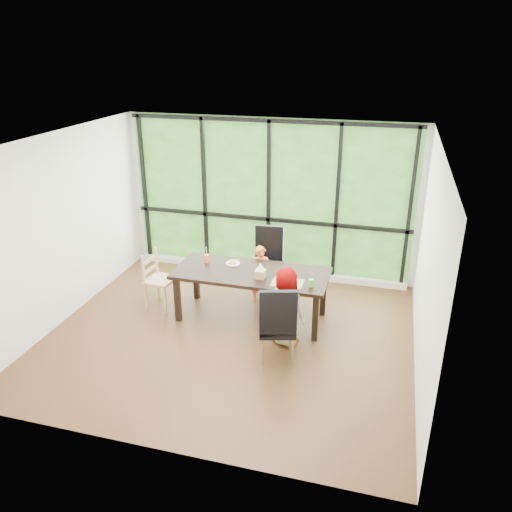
# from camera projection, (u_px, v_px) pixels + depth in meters

# --- Properties ---
(ground) EXTENTS (5.00, 5.00, 0.00)m
(ground) POSITION_uv_depth(u_px,v_px,m) (230.00, 335.00, 7.13)
(ground) COLOR black
(ground) RESTS_ON ground
(back_wall) EXTENTS (5.00, 0.00, 5.00)m
(back_wall) POSITION_uv_depth(u_px,v_px,m) (269.00, 199.00, 8.59)
(back_wall) COLOR silver
(back_wall) RESTS_ON ground
(foliage_backdrop) EXTENTS (4.80, 0.02, 2.65)m
(foliage_backdrop) POSITION_uv_depth(u_px,v_px,m) (269.00, 199.00, 8.58)
(foliage_backdrop) COLOR #225218
(foliage_backdrop) RESTS_ON back_wall
(window_mullions) EXTENTS (4.80, 0.06, 2.65)m
(window_mullions) POSITION_uv_depth(u_px,v_px,m) (269.00, 200.00, 8.54)
(window_mullions) COLOR black
(window_mullions) RESTS_ON back_wall
(window_sill) EXTENTS (4.80, 0.12, 0.10)m
(window_sill) POSITION_uv_depth(u_px,v_px,m) (267.00, 270.00, 9.02)
(window_sill) COLOR silver
(window_sill) RESTS_ON ground
(dining_table) EXTENTS (2.30, 1.12, 0.75)m
(dining_table) POSITION_uv_depth(u_px,v_px,m) (251.00, 295.00, 7.45)
(dining_table) COLOR black
(dining_table) RESTS_ON ground
(chair_window_leather) EXTENTS (0.50, 0.50, 1.08)m
(chair_window_leather) POSITION_uv_depth(u_px,v_px,m) (267.00, 261.00, 8.18)
(chair_window_leather) COLOR black
(chair_window_leather) RESTS_ON ground
(chair_interior_leather) EXTENTS (0.57, 0.57, 1.08)m
(chair_interior_leather) POSITION_uv_depth(u_px,v_px,m) (277.00, 322.00, 6.41)
(chair_interior_leather) COLOR black
(chair_interior_leather) RESTS_ON ground
(chair_end_beech) EXTENTS (0.45, 0.46, 0.90)m
(chair_end_beech) POSITION_uv_depth(u_px,v_px,m) (161.00, 280.00, 7.74)
(chair_end_beech) COLOR tan
(chair_end_beech) RESTS_ON ground
(child_toddler) EXTENTS (0.40, 0.34, 0.92)m
(child_toddler) POSITION_uv_depth(u_px,v_px,m) (261.00, 274.00, 7.92)
(child_toddler) COLOR #DF5C2C
(child_toddler) RESTS_ON ground
(child_older) EXTENTS (0.64, 0.54, 1.11)m
(child_older) POSITION_uv_depth(u_px,v_px,m) (288.00, 307.00, 6.75)
(child_older) COLOR gray
(child_older) RESTS_ON ground
(placemat) EXTENTS (0.43, 0.31, 0.01)m
(placemat) POSITION_uv_depth(u_px,v_px,m) (287.00, 283.00, 6.96)
(placemat) COLOR tan
(placemat) RESTS_ON dining_table
(plate_far) EXTENTS (0.21, 0.21, 0.01)m
(plate_far) POSITION_uv_depth(u_px,v_px,m) (233.00, 263.00, 7.56)
(plate_far) COLOR white
(plate_far) RESTS_ON dining_table
(plate_near) EXTENTS (0.26, 0.26, 0.02)m
(plate_near) POSITION_uv_depth(u_px,v_px,m) (288.00, 282.00, 6.99)
(plate_near) COLOR white
(plate_near) RESTS_ON dining_table
(orange_cup) EXTENTS (0.07, 0.07, 0.12)m
(orange_cup) POSITION_uv_depth(u_px,v_px,m) (207.00, 258.00, 7.60)
(orange_cup) COLOR orange
(orange_cup) RESTS_ON dining_table
(green_cup) EXTENTS (0.07, 0.07, 0.11)m
(green_cup) POSITION_uv_depth(u_px,v_px,m) (311.00, 283.00, 6.84)
(green_cup) COLOR #62C236
(green_cup) RESTS_ON dining_table
(tissue_box) EXTENTS (0.14, 0.14, 0.12)m
(tissue_box) POSITION_uv_depth(u_px,v_px,m) (260.00, 274.00, 7.09)
(tissue_box) COLOR tan
(tissue_box) RESTS_ON dining_table
(crepe_rolls_far) EXTENTS (0.15, 0.12, 0.04)m
(crepe_rolls_far) POSITION_uv_depth(u_px,v_px,m) (233.00, 262.00, 7.55)
(crepe_rolls_far) COLOR tan
(crepe_rolls_far) RESTS_ON plate_far
(crepe_rolls_near) EXTENTS (0.05, 0.12, 0.04)m
(crepe_rolls_near) POSITION_uv_depth(u_px,v_px,m) (288.00, 280.00, 6.98)
(crepe_rolls_near) COLOR tan
(crepe_rolls_near) RESTS_ON plate_near
(straw_white) EXTENTS (0.01, 0.04, 0.20)m
(straw_white) POSITION_uv_depth(u_px,v_px,m) (206.00, 252.00, 7.56)
(straw_white) COLOR white
(straw_white) RESTS_ON orange_cup
(straw_pink) EXTENTS (0.01, 0.04, 0.20)m
(straw_pink) POSITION_uv_depth(u_px,v_px,m) (311.00, 277.00, 6.80)
(straw_pink) COLOR pink
(straw_pink) RESTS_ON green_cup
(tissue) EXTENTS (0.12, 0.12, 0.11)m
(tissue) POSITION_uv_depth(u_px,v_px,m) (260.00, 267.00, 7.05)
(tissue) COLOR white
(tissue) RESTS_ON tissue_box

